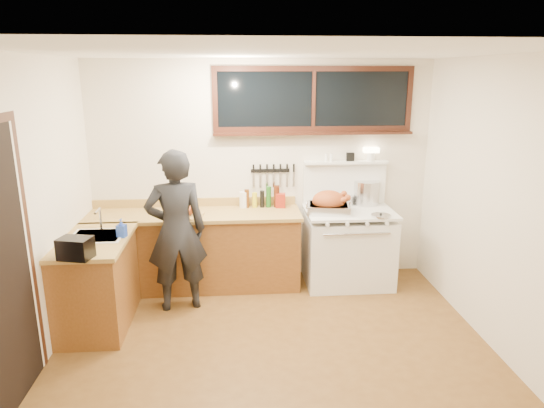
{
  "coord_description": "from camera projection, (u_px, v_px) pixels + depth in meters",
  "views": [
    {
      "loc": [
        -0.33,
        -3.9,
        2.45
      ],
      "look_at": [
        0.05,
        0.85,
        1.15
      ],
      "focal_mm": 32.0,
      "sensor_mm": 36.0,
      "label": 1
    }
  ],
  "objects": [
    {
      "name": "coffee_tin",
      "position": [
        281.0,
        201.0,
        5.72
      ],
      "size": [
        0.12,
        0.1,
        0.17
      ],
      "color": "maroon",
      "rests_on": "counter_back"
    },
    {
      "name": "pitcher",
      "position": [
        244.0,
        200.0,
        5.73
      ],
      "size": [
        0.12,
        0.12,
        0.19
      ],
      "color": "white",
      "rests_on": "counter_back"
    },
    {
      "name": "back_window",
      "position": [
        313.0,
        107.0,
        5.58
      ],
      "size": [
        2.32,
        0.13,
        0.77
      ],
      "color": "black",
      "rests_on": "room_shell"
    },
    {
      "name": "soap_bottle",
      "position": [
        121.0,
        228.0,
        4.69
      ],
      "size": [
        0.1,
        0.1,
        0.18
      ],
      "color": "blue",
      "rests_on": "counter_left"
    },
    {
      "name": "saucepan",
      "position": [
        347.0,
        200.0,
        5.84
      ],
      "size": [
        0.19,
        0.28,
        0.11
      ],
      "color": "silver",
      "rests_on": "vintage_stove"
    },
    {
      "name": "pot_lid",
      "position": [
        381.0,
        216.0,
        5.38
      ],
      "size": [
        0.26,
        0.26,
        0.04
      ],
      "color": "silver",
      "rests_on": "vintage_stove"
    },
    {
      "name": "bottle_cluster",
      "position": [
        264.0,
        198.0,
        5.73
      ],
      "size": [
        0.41,
        0.07,
        0.26
      ],
      "color": "black",
      "rests_on": "counter_back"
    },
    {
      "name": "knife_strip",
      "position": [
        272.0,
        172.0,
        5.75
      ],
      "size": [
        0.52,
        0.03,
        0.28
      ],
      "color": "black",
      "rests_on": "room_shell"
    },
    {
      "name": "man",
      "position": [
        176.0,
        231.0,
        5.02
      ],
      "size": [
        0.7,
        0.53,
        1.72
      ],
      "color": "black",
      "rests_on": "ground"
    },
    {
      "name": "room_shell",
      "position": [
        274.0,
        173.0,
        3.99
      ],
      "size": [
        4.1,
        3.6,
        2.65
      ],
      "color": "beige",
      "rests_on": "ground"
    },
    {
      "name": "left_doorway",
      "position": [
        3.0,
        270.0,
        3.46
      ],
      "size": [
        0.02,
        1.04,
        2.17
      ],
      "color": "black",
      "rests_on": "ground"
    },
    {
      "name": "toaster",
      "position": [
        75.0,
        248.0,
        4.15
      ],
      "size": [
        0.31,
        0.25,
        0.19
      ],
      "color": "black",
      "rests_on": "counter_left"
    },
    {
      "name": "vintage_stove",
      "position": [
        348.0,
        245.0,
        5.74
      ],
      "size": [
        1.02,
        0.74,
        1.59
      ],
      "color": "white",
      "rests_on": "ground"
    },
    {
      "name": "cutting_board",
      "position": [
        184.0,
        212.0,
        5.35
      ],
      "size": [
        0.43,
        0.34,
        0.14
      ],
      "color": "#AC8844",
      "rests_on": "counter_back"
    },
    {
      "name": "counter_back",
      "position": [
        195.0,
        250.0,
        5.64
      ],
      "size": [
        2.44,
        0.64,
        1.0
      ],
      "color": "brown",
      "rests_on": "ground"
    },
    {
      "name": "roast_turkey",
      "position": [
        329.0,
        204.0,
        5.51
      ],
      "size": [
        0.53,
        0.43,
        0.26
      ],
      "color": "silver",
      "rests_on": "vintage_stove"
    },
    {
      "name": "stockpot",
      "position": [
        367.0,
        193.0,
        5.85
      ],
      "size": [
        0.38,
        0.38,
        0.29
      ],
      "color": "silver",
      "rests_on": "vintage_stove"
    },
    {
      "name": "counter_left",
      "position": [
        97.0,
        282.0,
        4.78
      ],
      "size": [
        0.64,
        1.09,
        0.9
      ],
      "color": "brown",
      "rests_on": "ground"
    },
    {
      "name": "ground_plane",
      "position": [
        274.0,
        351.0,
        4.43
      ],
      "size": [
        4.0,
        3.5,
        0.02
      ],
      "primitive_type": "cube",
      "color": "brown"
    },
    {
      "name": "sink_unit",
      "position": [
        98.0,
        241.0,
        4.75
      ],
      "size": [
        0.5,
        0.45,
        0.37
      ],
      "color": "white",
      "rests_on": "counter_left"
    }
  ]
}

